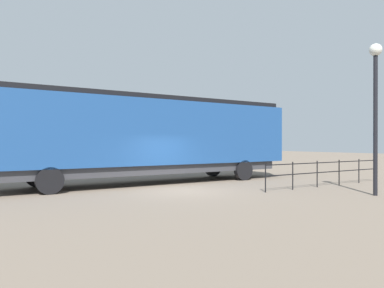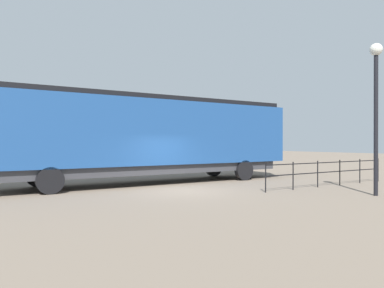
% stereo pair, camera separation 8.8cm
% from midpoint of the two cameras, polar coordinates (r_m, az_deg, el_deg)
% --- Properties ---
extents(ground_plane, '(120.00, 120.00, 0.00)m').
position_cam_midpoint_polar(ground_plane, '(15.57, -1.78, -7.43)').
color(ground_plane, '#756656').
extents(locomotive, '(3.16, 15.83, 4.37)m').
position_cam_midpoint_polar(locomotive, '(18.69, -5.70, 1.35)').
color(locomotive, navy).
rests_on(locomotive, ground_plane).
extents(lamp_post, '(0.48, 0.48, 5.94)m').
position_cam_midpoint_polar(lamp_post, '(15.91, 26.87, 7.44)').
color(lamp_post, black).
rests_on(lamp_post, ground_plane).
extents(platform_fence, '(0.05, 8.23, 1.23)m').
position_cam_midpoint_polar(platform_fence, '(18.36, 20.62, -3.81)').
color(platform_fence, black).
rests_on(platform_fence, ground_plane).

